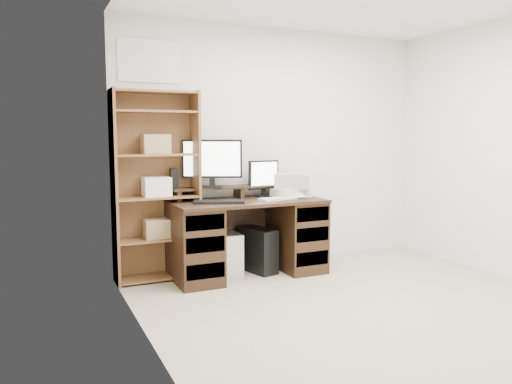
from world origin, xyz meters
TOP-DOWN VIEW (x-y plane):
  - room at (-0.00, 0.00)m, footprint 3.54×4.04m
  - desk at (-0.50, 1.64)m, footprint 1.50×0.70m
  - riser_shelf at (-0.50, 1.85)m, footprint 1.40×0.22m
  - monitor_wide at (-0.79, 1.83)m, footprint 0.56×0.27m
  - monitor_small at (-0.24, 1.81)m, footprint 0.34×0.14m
  - speaker at (-1.17, 1.87)m, footprint 0.08×0.08m
  - keyboard_black at (-0.83, 1.53)m, footprint 0.50×0.31m
  - keyboard_white at (-0.19, 1.54)m, footprint 0.46×0.22m
  - mouse at (0.04, 1.51)m, footprint 0.11×0.09m
  - printer at (0.00, 1.66)m, footprint 0.39×0.32m
  - basket at (0.00, 1.66)m, footprint 0.42×0.37m
  - tower_silver at (-0.69, 1.70)m, footprint 0.21×0.44m
  - tower_black at (-0.36, 1.69)m, footprint 0.29×0.48m
  - bookshelf at (-1.35, 1.86)m, footprint 0.80×0.30m

SIDE VIEW (x-z plane):
  - tower_silver at x=-0.69m, z-range 0.00..0.43m
  - tower_black at x=-0.36m, z-range 0.00..0.45m
  - desk at x=-0.50m, z-range 0.01..0.76m
  - keyboard_white at x=-0.19m, z-range 0.75..0.77m
  - keyboard_black at x=-0.83m, z-range 0.75..0.78m
  - mouse at x=0.04m, z-range 0.75..0.79m
  - printer at x=0.00m, z-range 0.75..0.84m
  - riser_shelf at x=-0.50m, z-range 0.78..0.90m
  - basket at x=0.00m, z-range 0.84..0.99m
  - bookshelf at x=-1.35m, z-range 0.02..1.82m
  - monitor_small at x=-0.24m, z-range 0.77..1.14m
  - speaker at x=-1.17m, z-range 0.87..1.06m
  - monitor_wide at x=-0.79m, z-range 0.90..1.37m
  - room at x=0.00m, z-range -0.02..2.52m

